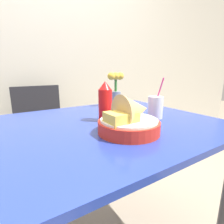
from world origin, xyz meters
The scene contains 7 objects.
wall_window centered at (0.00, 1.17, 1.30)m, with size 7.00×0.06×2.60m.
dining_table centered at (0.00, 0.00, 0.66)m, with size 1.05×0.87×0.77m.
chair_far_window centered at (-0.15, 0.88, 0.53)m, with size 0.40×0.40×0.88m.
food_basket centered at (0.01, -0.17, 0.82)m, with size 0.24×0.24×0.16m.
ketchup_bottle centered at (0.01, 0.02, 0.86)m, with size 0.07×0.07×0.19m.
drink_cup centered at (0.25, -0.07, 0.82)m, with size 0.08×0.08×0.21m.
flower_vase centered at (0.25, 0.30, 0.89)m, with size 0.12×0.07×0.23m.
Camera 1 is at (-0.41, -0.69, 1.01)m, focal length 28.00 mm.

